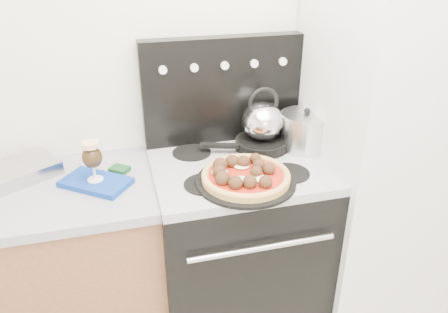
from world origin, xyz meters
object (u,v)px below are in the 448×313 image
object	(u,v)px
fridge	(381,142)
oven_mitt	(96,182)
skillet	(262,144)
pizza_pan	(246,181)
pizza	(246,174)
stove_body	(237,249)
stock_pot	(305,132)
beer_glass	(93,161)
tea_kettle	(263,118)

from	to	relation	value
fridge	oven_mitt	world-z (taller)	fridge
fridge	skillet	world-z (taller)	fridge
fridge	pizza_pan	size ratio (longest dim) A/B	4.63
fridge	pizza	bearing A→B (deg)	-168.18
stove_body	stock_pot	distance (m)	0.66
pizza_pan	skillet	distance (m)	0.34
fridge	stock_pot	size ratio (longest dim) A/B	8.46
fridge	skillet	size ratio (longest dim) A/B	7.56
pizza	stove_body	bearing A→B (deg)	83.91
oven_mitt	pizza_pan	distance (m)	0.62
beer_glass	stock_pot	bearing A→B (deg)	4.16
fridge	beer_glass	world-z (taller)	fridge
pizza	fridge	bearing A→B (deg)	11.82
stock_pot	pizza	bearing A→B (deg)	-146.42
oven_mitt	pizza	world-z (taller)	pizza
skillet	fridge	bearing A→B (deg)	-14.53
pizza_pan	tea_kettle	bearing A→B (deg)	59.71
beer_glass	stock_pot	xyz separation A→B (m)	(0.96, 0.07, -0.01)
pizza	oven_mitt	bearing A→B (deg)	163.69
fridge	pizza	distance (m)	0.73
tea_kettle	beer_glass	bearing A→B (deg)	-158.51
stove_body	tea_kettle	size ratio (longest dim) A/B	4.12
stove_body	skillet	bearing A→B (deg)	37.58
fridge	beer_glass	size ratio (longest dim) A/B	10.88
stock_pot	skillet	bearing A→B (deg)	166.18
stove_body	beer_glass	world-z (taller)	beer_glass
oven_mitt	skillet	size ratio (longest dim) A/B	1.10
oven_mitt	pizza_pan	bearing A→B (deg)	-16.31
pizza_pan	stock_pot	bearing A→B (deg)	33.58
oven_mitt	stock_pot	bearing A→B (deg)	4.16
tea_kettle	stock_pot	xyz separation A→B (m)	(0.20, -0.05, -0.07)
beer_glass	tea_kettle	size ratio (longest dim) A/B	0.82
pizza	stock_pot	size ratio (longest dim) A/B	1.60
oven_mitt	pizza	distance (m)	0.62
oven_mitt	tea_kettle	bearing A→B (deg)	8.80
pizza	stock_pot	xyz separation A→B (m)	(0.37, 0.24, 0.04)
pizza_pan	stock_pot	distance (m)	0.45
beer_glass	skillet	world-z (taller)	beer_glass
beer_glass	pizza	xyz separation A→B (m)	(0.59, -0.17, -0.05)
fridge	tea_kettle	distance (m)	0.58
oven_mitt	tea_kettle	xyz separation A→B (m)	(0.77, 0.12, 0.16)
pizza	tea_kettle	world-z (taller)	tea_kettle
beer_glass	pizza	distance (m)	0.62
fridge	oven_mitt	xyz separation A→B (m)	(-1.31, 0.02, -0.04)
fridge	oven_mitt	distance (m)	1.31
oven_mitt	fridge	bearing A→B (deg)	-1.03
fridge	pizza_pan	world-z (taller)	fridge
stove_body	oven_mitt	xyz separation A→B (m)	(-0.61, -0.00, 0.47)
stock_pot	oven_mitt	bearing A→B (deg)	-175.84
fridge	pizza	size ratio (longest dim) A/B	5.28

